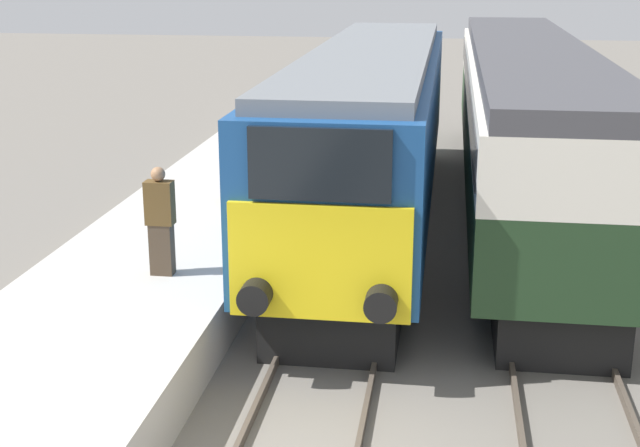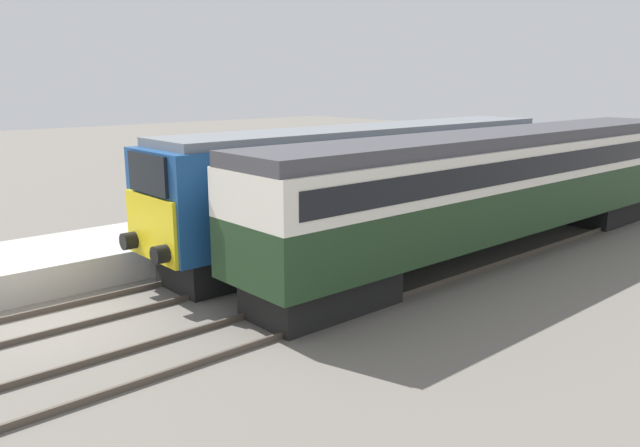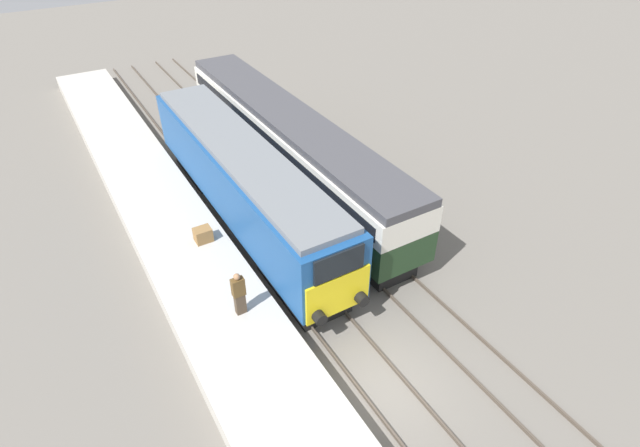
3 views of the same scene
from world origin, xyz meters
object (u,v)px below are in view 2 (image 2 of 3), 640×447
(locomotive, at_px, (372,179))
(passenger_carriage, at_px, (501,180))
(person_on_platform, at_px, (165,205))
(luggage_crate, at_px, (290,206))

(locomotive, relative_size, passenger_carriage, 0.84)
(passenger_carriage, height_order, person_on_platform, passenger_carriage)
(passenger_carriage, xyz_separation_m, person_on_platform, (-6.21, -8.12, -0.62))
(locomotive, bearing_deg, luggage_crate, -150.36)
(locomotive, height_order, person_on_platform, locomotive)
(luggage_crate, bearing_deg, passenger_carriage, 31.26)
(passenger_carriage, relative_size, luggage_crate, 27.20)
(person_on_platform, bearing_deg, passenger_carriage, 52.57)
(locomotive, relative_size, person_on_platform, 9.09)
(locomotive, distance_m, passenger_carriage, 4.03)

